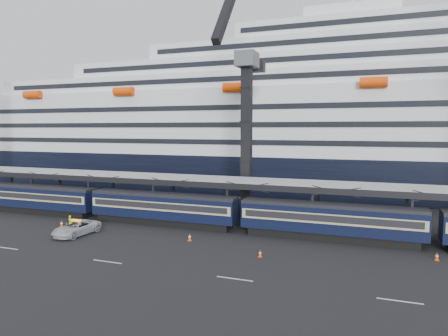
{
  "coord_description": "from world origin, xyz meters",
  "views": [
    {
      "loc": [
        -4.4,
        -33.01,
        11.87
      ],
      "look_at": [
        -19.98,
        10.0,
        7.32
      ],
      "focal_mm": 32.0,
      "sensor_mm": 36.0,
      "label": 1
    }
  ],
  "objects": [
    {
      "name": "traffic_cone_a",
      "position": [
        -39.0,
        4.78,
        0.43
      ],
      "size": [
        0.44,
        0.44,
        0.87
      ],
      "color": "#F44707",
      "rests_on": "ground"
    },
    {
      "name": "canopy",
      "position": [
        0.0,
        14.0,
        5.25
      ],
      "size": [
        130.0,
        6.25,
        5.53
      ],
      "color": "#9A9BA2",
      "rests_on": "ground"
    },
    {
      "name": "traffic_cone_d",
      "position": [
        1.76,
        6.48,
        0.38
      ],
      "size": [
        0.38,
        0.38,
        0.76
      ],
      "color": "#F44707",
      "rests_on": "ground"
    },
    {
      "name": "worker",
      "position": [
        -37.34,
        4.38,
        0.81
      ],
      "size": [
        0.66,
        0.51,
        1.63
      ],
      "primitive_type": "imported",
      "rotation": [
        0.0,
        0.0,
        2.93
      ],
      "color": "#B5F10C",
      "rests_on": "ground"
    },
    {
      "name": "crane_dark_near",
      "position": [
        -20.0,
        18.59,
        11.93
      ],
      "size": [
        4.5,
        17.75,
        35.08
      ],
      "color": "#45484C",
      "rests_on": "ground"
    },
    {
      "name": "traffic_cone_c",
      "position": [
        -13.5,
        1.94,
        0.36
      ],
      "size": [
        0.36,
        0.36,
        0.73
      ],
      "color": "#F44707",
      "rests_on": "ground"
    },
    {
      "name": "pickup_truck",
      "position": [
        -34.78,
        2.4,
        0.8
      ],
      "size": [
        3.06,
        5.92,
        1.6
      ],
      "primitive_type": "imported",
      "rotation": [
        0.0,
        0.0,
        -0.07
      ],
      "color": "#B2B6BA",
      "rests_on": "ground"
    },
    {
      "name": "ground",
      "position": [
        0.0,
        0.0,
        0.0
      ],
      "size": [
        260.0,
        260.0,
        0.0
      ],
      "primitive_type": "plane",
      "color": "black",
      "rests_on": "ground"
    },
    {
      "name": "train",
      "position": [
        -4.65,
        10.0,
        2.2
      ],
      "size": [
        133.05,
        3.0,
        4.05
      ],
      "color": "black",
      "rests_on": "ground"
    },
    {
      "name": "cruise_ship",
      "position": [
        -1.08,
        45.99,
        12.34
      ],
      "size": [
        214.09,
        28.84,
        34.0
      ],
      "color": "black",
      "rests_on": "ground"
    },
    {
      "name": "traffic_cone_b",
      "position": [
        -21.9,
        4.6,
        0.41
      ],
      "size": [
        0.42,
        0.42,
        0.83
      ],
      "color": "#F44707",
      "rests_on": "ground"
    }
  ]
}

